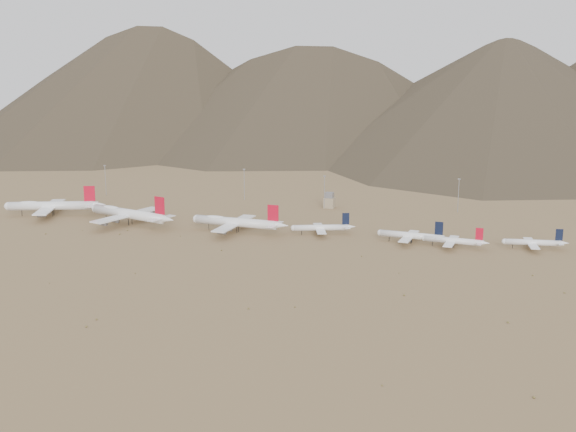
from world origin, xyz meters
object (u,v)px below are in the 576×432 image
(widebody_east, at_px, (236,222))
(narrowbody_a, at_px, (322,228))
(narrowbody_b, at_px, (412,236))
(control_tower, at_px, (329,201))
(widebody_west, at_px, (52,206))
(widebody_centre, at_px, (129,214))

(widebody_east, relative_size, narrowbody_a, 1.68)
(narrowbody_a, bearing_deg, widebody_east, 171.07)
(narrowbody_a, distance_m, narrowbody_b, 59.98)
(narrowbody_a, relative_size, control_tower, 3.42)
(narrowbody_b, bearing_deg, widebody_west, -175.59)
(widebody_east, xyz_separation_m, narrowbody_a, (56.01, 12.13, -2.45))
(widebody_east, bearing_deg, widebody_west, 179.40)
(widebody_centre, distance_m, narrowbody_a, 136.39)
(widebody_centre, xyz_separation_m, narrowbody_a, (135.63, 14.02, -3.30))
(widebody_centre, xyz_separation_m, control_tower, (118.41, 99.29, -2.61))
(widebody_east, height_order, narrowbody_b, widebody_east)
(narrowbody_b, height_order, control_tower, narrowbody_b)
(widebody_west, height_order, widebody_centre, widebody_centre)
(widebody_west, xyz_separation_m, widebody_centre, (69.40, -9.09, 0.36))
(widebody_east, xyz_separation_m, control_tower, (38.79, 97.41, -1.76))
(widebody_west, distance_m, narrowbody_a, 205.10)
(narrowbody_a, height_order, narrowbody_b, narrowbody_b)
(widebody_east, bearing_deg, control_tower, 70.45)
(widebody_west, relative_size, widebody_centre, 0.93)
(widebody_centre, height_order, narrowbody_b, widebody_centre)
(widebody_west, bearing_deg, narrowbody_a, -19.76)
(widebody_east, relative_size, control_tower, 5.77)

